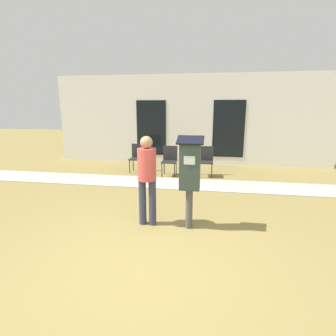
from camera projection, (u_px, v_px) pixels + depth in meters
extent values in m
plane|color=olive|center=(144.00, 265.00, 3.48)|extent=(40.00, 40.00, 0.00)
cube|color=#B7B2A8|center=(179.00, 184.00, 7.16)|extent=(12.00, 1.10, 0.02)
cube|color=white|center=(189.00, 120.00, 9.53)|extent=(10.00, 0.24, 3.20)
cube|color=black|center=(151.00, 128.00, 9.69)|extent=(1.10, 0.02, 2.00)
cube|color=black|center=(229.00, 129.00, 9.24)|extent=(1.10, 0.02, 2.00)
cylinder|color=#4C4C4C|center=(189.00, 209.00, 4.49)|extent=(0.12, 0.12, 0.70)
cube|color=#2D3D38|center=(190.00, 166.00, 4.32)|extent=(0.34, 0.22, 0.80)
cube|color=silver|center=(189.00, 160.00, 4.18)|extent=(0.18, 0.01, 0.14)
cube|color=black|center=(190.00, 140.00, 4.23)|extent=(0.44, 0.31, 0.12)
cylinder|color=#333851|center=(143.00, 202.00, 4.64)|extent=(0.13, 0.13, 0.82)
cylinder|color=#333851|center=(152.00, 203.00, 4.61)|extent=(0.13, 0.13, 0.82)
cylinder|color=#D14C47|center=(147.00, 164.00, 4.47)|extent=(0.32, 0.32, 0.55)
sphere|color=tan|center=(146.00, 142.00, 4.38)|extent=(0.21, 0.21, 0.21)
cylinder|color=#262628|center=(130.00, 167.00, 8.28)|extent=(0.03, 0.03, 0.42)
cylinder|color=#262628|center=(141.00, 167.00, 8.22)|extent=(0.03, 0.03, 0.42)
cylinder|color=#262628|center=(133.00, 164.00, 8.64)|extent=(0.03, 0.03, 0.42)
cylinder|color=#262628|center=(144.00, 165.00, 8.58)|extent=(0.03, 0.03, 0.42)
cube|color=#262628|center=(137.00, 159.00, 8.38)|extent=(0.44, 0.44, 0.04)
cube|color=#262628|center=(138.00, 150.00, 8.52)|extent=(0.44, 0.04, 0.44)
cylinder|color=#262628|center=(162.00, 170.00, 7.83)|extent=(0.03, 0.03, 0.42)
cylinder|color=#262628|center=(174.00, 171.00, 7.77)|extent=(0.03, 0.03, 0.42)
cylinder|color=#262628|center=(164.00, 167.00, 8.20)|extent=(0.03, 0.03, 0.42)
cylinder|color=#262628|center=(176.00, 168.00, 8.14)|extent=(0.03, 0.03, 0.42)
cube|color=#262628|center=(169.00, 162.00, 7.93)|extent=(0.44, 0.44, 0.04)
cube|color=#262628|center=(170.00, 153.00, 8.07)|extent=(0.44, 0.04, 0.44)
cylinder|color=#262628|center=(199.00, 171.00, 7.76)|extent=(0.03, 0.03, 0.42)
cylinder|color=#262628|center=(212.00, 171.00, 7.70)|extent=(0.03, 0.03, 0.42)
cylinder|color=#262628|center=(199.00, 168.00, 8.12)|extent=(0.03, 0.03, 0.42)
cylinder|color=#262628|center=(212.00, 168.00, 8.06)|extent=(0.03, 0.03, 0.42)
cube|color=#262628|center=(206.00, 162.00, 7.86)|extent=(0.44, 0.44, 0.04)
cube|color=#262628|center=(206.00, 153.00, 8.00)|extent=(0.44, 0.04, 0.44)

